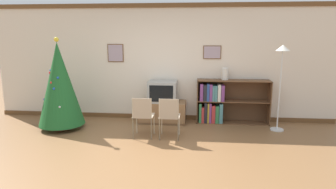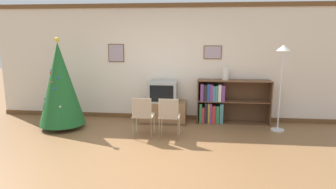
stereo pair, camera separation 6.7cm
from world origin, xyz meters
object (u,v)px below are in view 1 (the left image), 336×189
folding_chair_left (143,115)px  tv_console (163,112)px  bookshelf (220,102)px  standing_lamp (282,65)px  christmas_tree (60,84)px  television (163,91)px  vase (225,74)px  folding_chair_right (169,115)px

folding_chair_left → tv_console: bearing=76.8°
bookshelf → standing_lamp: size_ratio=0.91×
christmas_tree → television: size_ratio=3.05×
folding_chair_left → standing_lamp: 3.00m
television → standing_lamp: 2.61m
vase → christmas_tree: bearing=-167.2°
tv_console → vase: 1.67m
bookshelf → vase: size_ratio=5.99×
folding_chair_left → standing_lamp: size_ratio=0.46×
christmas_tree → tv_console: christmas_tree is taller
tv_console → folding_chair_right: 1.16m
christmas_tree → vase: 3.62m
television → bookshelf: (1.32, 0.09, -0.24)m
television → folding_chair_right: bearing=-76.8°
christmas_tree → bookshelf: 3.55m
television → bookshelf: bearing=4.1°
television → folding_chair_left: television is taller
christmas_tree → standing_lamp: bearing=4.1°
christmas_tree → tv_console: 2.34m
standing_lamp → television: bearing=172.1°
folding_chair_left → folding_chair_right: 0.52m
standing_lamp → christmas_tree: bearing=-175.9°
television → folding_chair_left: (-0.26, -1.10, -0.25)m
bookshelf → folding_chair_left: bearing=-142.7°
folding_chair_left → folding_chair_right: size_ratio=1.00×
christmas_tree → bookshelf: christmas_tree is taller
folding_chair_left → folding_chair_right: (0.52, 0.00, 0.00)m
tv_console → folding_chair_left: size_ratio=1.29×
folding_chair_left → bookshelf: size_ratio=0.50×
folding_chair_right → bookshelf: (1.06, 1.20, 0.01)m
christmas_tree → bookshelf: bearing=12.6°
christmas_tree → tv_console: size_ratio=1.85×
folding_chair_right → vase: size_ratio=3.00×
bookshelf → vase: (0.09, 0.03, 0.65)m
folding_chair_left → vase: bearing=36.4°
tv_console → television: size_ratio=1.64×
bookshelf → television: bearing=-175.9°
television → vase: (1.41, 0.12, 0.41)m
folding_chair_left → bookshelf: 1.98m
standing_lamp → tv_console: bearing=172.1°
folding_chair_right → television: bearing=103.2°
tv_console → bookshelf: size_ratio=0.65×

